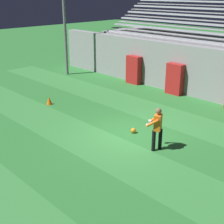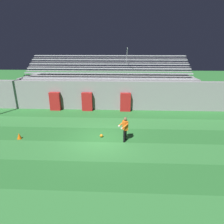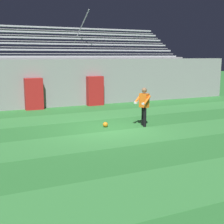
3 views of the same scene
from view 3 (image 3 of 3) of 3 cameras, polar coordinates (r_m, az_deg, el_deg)
ground_plane at (r=13.07m, az=-1.07°, el=-3.04°), size 80.00×80.00×0.00m
turf_stripe_near at (r=8.17m, az=16.27°, el=-11.79°), size 28.00×2.21×0.01m
turf_stripe_mid at (r=11.69m, az=2.00°, el=-4.65°), size 28.00×2.21×0.01m
turf_stripe_far at (r=15.67m, az=-5.22°, el=-0.82°), size 28.00×2.21×0.01m
back_wall at (r=18.93m, az=-8.97°, el=5.29°), size 24.00×0.60×2.80m
padding_pillar_gate_left at (r=18.04m, az=-14.09°, el=3.22°), size 0.99×0.44×1.77m
padding_pillar_gate_right at (r=19.04m, az=-3.12°, el=3.87°), size 0.99×0.44×1.77m
bleacher_stand at (r=21.52m, az=-10.92°, el=6.12°), size 18.00×4.75×5.83m
goalkeeper at (r=13.42m, az=5.85°, el=1.41°), size 0.68×0.72×1.67m
soccer_ball at (r=13.31m, az=-1.22°, el=-2.31°), size 0.22×0.22×0.22m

